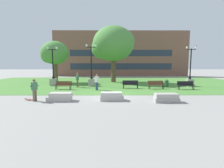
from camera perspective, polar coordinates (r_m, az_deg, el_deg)
ground_plane at (r=15.87m, az=-0.31°, el=-3.71°), size 140.00×140.00×0.00m
grass_lawn at (r=25.77m, az=-0.36°, el=0.35°), size 40.00×20.00×0.02m
concrete_block_center at (r=14.09m, az=-16.57°, el=-4.06°), size 1.85×0.90×0.64m
concrete_block_left at (r=13.70m, az=-0.09°, el=-4.09°), size 1.80×0.90×0.64m
concrete_block_right at (r=13.75m, az=17.26°, el=-4.35°), size 1.80×0.90×0.64m
person_skateboarder at (r=14.55m, az=-24.01°, el=-1.37°), size 0.52×0.52×1.71m
skateboard at (r=15.05m, az=-25.07°, el=-4.60°), size 1.03×0.49×0.14m
park_bench_near_left at (r=20.36m, az=14.16°, el=-0.07°), size 1.85×0.74×0.90m
park_bench_near_right at (r=20.91m, az=22.91°, el=-0.22°), size 1.81×0.55×0.90m
park_bench_far_left at (r=20.18m, az=6.04°, el=0.04°), size 1.81×0.56×0.90m
park_bench_far_right at (r=20.01m, az=-15.52°, el=-0.23°), size 1.84×0.70×0.90m
lamp_post_right at (r=22.24m, az=-6.71°, el=2.10°), size 1.32×0.80×5.35m
lamp_post_left at (r=23.79m, az=-18.60°, el=1.98°), size 1.32×0.80×5.08m
lamp_post_center at (r=24.00m, az=24.08°, el=1.78°), size 1.32×0.80×5.08m
tree_far_left at (r=26.94m, az=0.30°, el=12.87°), size 6.49×6.18×8.45m
tree_near_left at (r=27.63m, az=-18.26°, el=9.48°), size 4.25×4.05×6.15m
trash_bin at (r=22.04m, az=17.38°, el=0.24°), size 0.49×0.49×0.96m
person_bystander_near_lawn at (r=21.38m, az=-11.23°, el=1.52°), size 0.41×0.70×1.71m
person_bystander_far_lawn at (r=18.75m, az=-5.02°, el=0.91°), size 0.46×0.65×1.71m
building_facade_distant at (r=40.23m, az=2.95°, el=9.85°), size 30.57×1.03×10.15m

